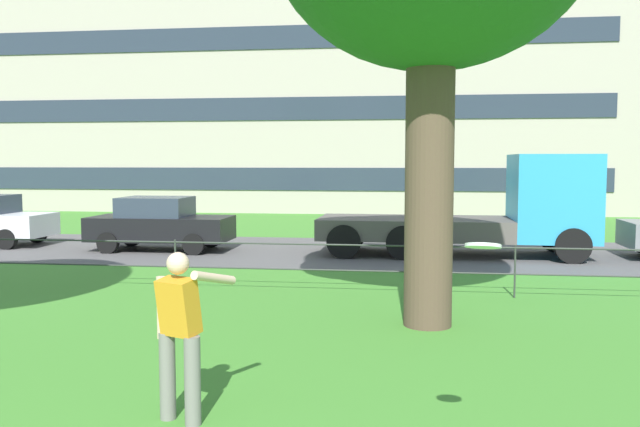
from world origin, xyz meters
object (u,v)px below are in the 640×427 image
person_thrower (180,331)px  flatbed_truck_left (495,211)px  car_black_right (160,223)px  apartment_building_background (283,55)px  frisbee (483,246)px

person_thrower → flatbed_truck_left: flatbed_truck_left is taller
person_thrower → car_black_right: (-4.85, 11.91, -0.13)m
flatbed_truck_left → car_black_right: bearing=-179.3°
flatbed_truck_left → apartment_building_background: (-9.55, 19.75, 7.49)m
frisbee → apartment_building_background: 34.42m
car_black_right → flatbed_truck_left: bearing=0.7°
frisbee → apartment_building_background: size_ratio=0.01×
person_thrower → frisbee: size_ratio=5.55×
flatbed_truck_left → apartment_building_background: 23.18m
car_black_right → person_thrower: bearing=-67.9°
frisbee → car_black_right: size_ratio=0.08×
person_thrower → frisbee: 3.13m
person_thrower → flatbed_truck_left: 12.88m
car_black_right → apartment_building_background: apartment_building_background is taller
person_thrower → apartment_building_background: bearing=98.9°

